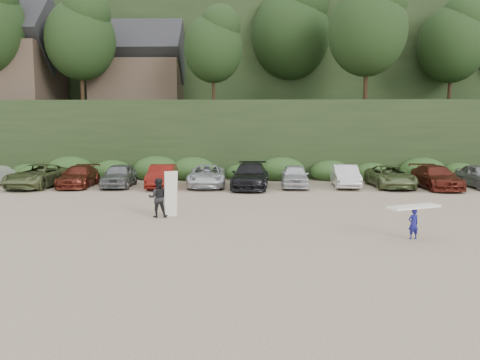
{
  "coord_description": "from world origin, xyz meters",
  "views": [
    {
      "loc": [
        -1.4,
        -20.49,
        4.01
      ],
      "look_at": [
        -2.0,
        3.0,
        1.3
      ],
      "focal_mm": 35.0,
      "sensor_mm": 36.0,
      "label": 1
    }
  ],
  "objects": [
    {
      "name": "ground",
      "position": [
        0.0,
        0.0,
        0.0
      ],
      "size": [
        120.0,
        120.0,
        0.0
      ],
      "primitive_type": "plane",
      "color": "tan",
      "rests_on": "ground"
    },
    {
      "name": "child_surfer",
      "position": [
        4.36,
        -3.99,
        0.82
      ],
      "size": [
        2.06,
        1.37,
        1.21
      ],
      "color": "navy",
      "rests_on": "ground"
    },
    {
      "name": "parked_cars",
      "position": [
        -2.25,
        10.02,
        0.75
      ],
      "size": [
        39.44,
        6.16,
        1.62
      ],
      "color": "silver",
      "rests_on": "ground"
    },
    {
      "name": "adult_surfer",
      "position": [
        -5.49,
        -0.17,
        0.88
      ],
      "size": [
        1.34,
        0.76,
        2.05
      ],
      "color": "black",
      "rests_on": "ground"
    },
    {
      "name": "hillside_backdrop",
      "position": [
        -0.26,
        35.93,
        11.22
      ],
      "size": [
        90.0,
        41.5,
        28.0
      ],
      "color": "black",
      "rests_on": "ground"
    }
  ]
}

